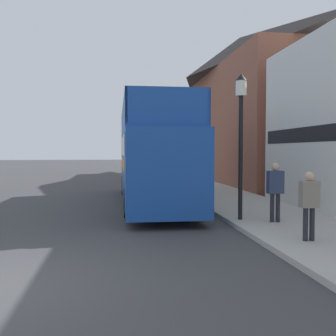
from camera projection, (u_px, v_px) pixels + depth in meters
name	position (u px, v px, depth m)	size (l,w,h in m)	color
ground_plane	(81.00, 183.00, 26.98)	(144.00, 144.00, 0.00)	#3D3D3F
sidewalk	(195.00, 185.00, 25.01)	(3.37, 108.00, 0.14)	#ADAAA3
brick_terrace_rear	(239.00, 109.00, 30.78)	(6.00, 23.71, 11.04)	#935642
tour_bus	(152.00, 160.00, 16.51)	(2.60, 11.46, 4.04)	#19479E
parked_car_ahead_of_bus	(148.00, 174.00, 25.99)	(1.88, 4.19, 1.45)	silver
pedestrian_nearest	(309.00, 199.00, 9.04)	(0.42, 0.23, 1.60)	#232328
pedestrian_second	(275.00, 186.00, 11.44)	(0.45, 0.25, 1.73)	#232328
lamp_post_nearest	(241.00, 118.00, 11.78)	(0.35, 0.35, 4.40)	black
lamp_post_second	(193.00, 124.00, 19.37)	(0.35, 0.35, 4.96)	black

